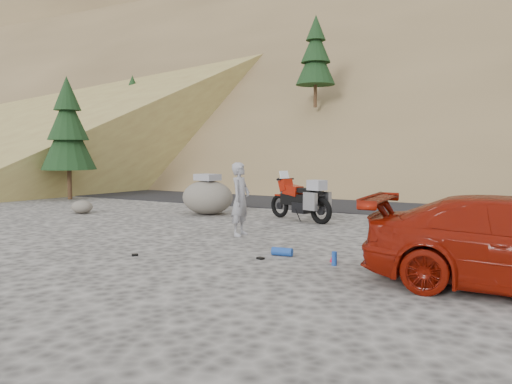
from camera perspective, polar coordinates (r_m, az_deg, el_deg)
ground at (r=11.49m, az=-1.17°, el=-5.36°), size 140.00×140.00×0.00m
road at (r=19.74m, az=11.98°, el=-1.20°), size 120.00×7.00×0.05m
hillside at (r=51.79m, az=22.76°, el=14.50°), size 120.00×73.00×46.72m
conifer_verge at (r=21.97m, az=-20.70°, el=6.75°), size 2.20×2.20×5.04m
motorcycle at (r=14.33m, az=5.33°, el=-0.88°), size 2.30×1.20×1.44m
man at (r=11.95m, az=-1.78°, el=-4.97°), size 0.47×0.67×1.74m
boulder at (r=15.83m, az=-5.55°, el=-0.57°), size 2.09×1.96×1.26m
small_rock at (r=16.97m, az=-19.26°, el=-1.62°), size 0.71×0.64×0.42m
gear_blue_mat at (r=9.67m, az=3.00°, el=-6.83°), size 0.42×0.21×0.16m
gear_bottle at (r=8.96m, az=8.94°, el=-7.52°), size 0.10×0.10×0.25m
gear_funnel at (r=9.25m, az=8.84°, el=-7.35°), size 0.18×0.18×0.18m
gear_glove_a at (r=9.37m, az=0.51°, el=-7.58°), size 0.16×0.14×0.04m
gear_glove_b at (r=9.93m, az=-13.67°, el=-7.01°), size 0.15×0.15×0.04m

